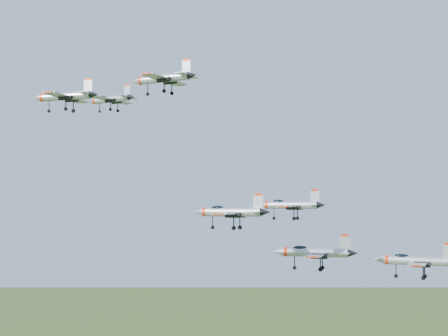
% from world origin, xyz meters
% --- Properties ---
extents(jet_lead, '(12.01, 9.96, 3.21)m').
position_xyz_m(jet_lead, '(-23.06, 8.53, 153.75)').
color(jet_lead, '#AAAFB6').
extents(jet_left_high, '(12.76, 10.51, 3.42)m').
position_xyz_m(jet_left_high, '(-3.67, -3.99, 153.84)').
color(jet_left_high, '#AAAFB6').
extents(jet_right_high, '(11.22, 9.35, 3.00)m').
position_xyz_m(jet_right_high, '(-11.27, -18.97, 149.12)').
color(jet_right_high, '#AAAFB6').
extents(jet_left_low, '(11.94, 9.87, 3.19)m').
position_xyz_m(jet_left_low, '(14.32, 6.60, 133.26)').
color(jet_left_low, '#AAAFB6').
extents(jet_right_low, '(11.42, 9.39, 3.06)m').
position_xyz_m(jet_right_low, '(13.48, -14.65, 132.35)').
color(jet_right_low, '#AAAFB6').
extents(jet_trail, '(12.86, 10.76, 3.44)m').
position_xyz_m(jet_trail, '(20.64, -0.67, 126.26)').
color(jet_trail, '#AAAFB6').
extents(jet_extra, '(13.23, 10.92, 3.54)m').
position_xyz_m(jet_extra, '(33.96, 8.02, 124.85)').
color(jet_extra, '#AAAFB6').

